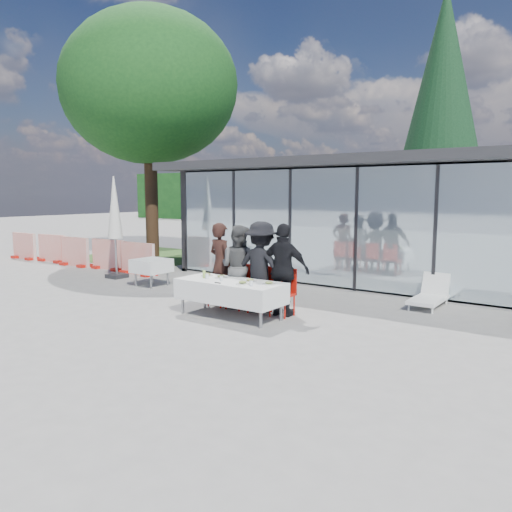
{
  "coord_description": "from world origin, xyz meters",
  "views": [
    {
      "loc": [
        6.22,
        -7.62,
        2.52
      ],
      "look_at": [
        -0.06,
        1.2,
        1.15
      ],
      "focal_mm": 35.0,
      "sensor_mm": 36.0,
      "label": 1
    }
  ],
  "objects_px": {
    "diner_chair_b": "(240,284)",
    "market_umbrella": "(115,213)",
    "construction_barriers": "(77,253)",
    "diner_a": "(221,264)",
    "diner_b": "(239,267)",
    "plate_a": "(207,275)",
    "diner_chair_a": "(222,281)",
    "folded_eyeglasses": "(218,283)",
    "spare_table_left": "(151,266)",
    "lounger": "(431,295)",
    "deciduous_tree": "(149,88)",
    "plate_b": "(221,277)",
    "diner_chair_d": "(284,290)",
    "dining_table": "(230,291)",
    "spare_chair_b": "(466,281)",
    "plate_extra": "(243,283)",
    "diner_chair_c": "(262,287)",
    "conifer_tree": "(442,104)",
    "plate_d": "(269,283)",
    "juice_bottle": "(204,274)",
    "diner_d": "(284,270)",
    "plate_c": "(250,281)",
    "diner_c": "(261,267)"
  },
  "relations": [
    {
      "from": "deciduous_tree",
      "to": "lounger",
      "type": "bearing_deg",
      "value": -11.91
    },
    {
      "from": "construction_barriers",
      "to": "diner_a",
      "type": "bearing_deg",
      "value": -12.96
    },
    {
      "from": "diner_chair_a",
      "to": "diner_chair_d",
      "type": "distance_m",
      "value": 1.66
    },
    {
      "from": "plate_d",
      "to": "spare_table_left",
      "type": "xyz_separation_m",
      "value": [
        -4.73,
        1.32,
        -0.22
      ]
    },
    {
      "from": "plate_extra",
      "to": "lounger",
      "type": "distance_m",
      "value": 4.42
    },
    {
      "from": "plate_extra",
      "to": "construction_barriers",
      "type": "bearing_deg",
      "value": 163.62
    },
    {
      "from": "diner_chair_d",
      "to": "diner_a",
      "type": "bearing_deg",
      "value": -178.71
    },
    {
      "from": "diner_a",
      "to": "deciduous_tree",
      "type": "bearing_deg",
      "value": -22.14
    },
    {
      "from": "diner_d",
      "to": "folded_eyeglasses",
      "type": "xyz_separation_m",
      "value": [
        -0.86,
        -1.07,
        -0.2
      ]
    },
    {
      "from": "plate_a",
      "to": "lounger",
      "type": "distance_m",
      "value": 5.0
    },
    {
      "from": "spare_chair_b",
      "to": "plate_extra",
      "type": "bearing_deg",
      "value": -126.99
    },
    {
      "from": "diner_b",
      "to": "plate_a",
      "type": "distance_m",
      "value": 0.72
    },
    {
      "from": "market_umbrella",
      "to": "construction_barriers",
      "type": "xyz_separation_m",
      "value": [
        -3.13,
        0.82,
        -1.48
      ]
    },
    {
      "from": "dining_table",
      "to": "market_umbrella",
      "type": "xyz_separation_m",
      "value": [
        -5.68,
        1.73,
        1.38
      ]
    },
    {
      "from": "plate_d",
      "to": "diner_chair_d",
      "type": "bearing_deg",
      "value": 94.75
    },
    {
      "from": "plate_b",
      "to": "construction_barriers",
      "type": "height_order",
      "value": "construction_barriers"
    },
    {
      "from": "diner_b",
      "to": "plate_a",
      "type": "xyz_separation_m",
      "value": [
        -0.43,
        -0.55,
        -0.14
      ]
    },
    {
      "from": "deciduous_tree",
      "to": "diner_chair_b",
      "type": "bearing_deg",
      "value": -31.7
    },
    {
      "from": "diner_chair_b",
      "to": "market_umbrella",
      "type": "bearing_deg",
      "value": 169.65
    },
    {
      "from": "juice_bottle",
      "to": "diner_chair_a",
      "type": "bearing_deg",
      "value": 103.38
    },
    {
      "from": "plate_b",
      "to": "conifer_tree",
      "type": "bearing_deg",
      "value": 86.19
    },
    {
      "from": "plate_extra",
      "to": "conifer_tree",
      "type": "bearing_deg",
      "value": 89.8
    },
    {
      "from": "diner_chair_b",
      "to": "diner_chair_c",
      "type": "bearing_deg",
      "value": 0.0
    },
    {
      "from": "lounger",
      "to": "market_umbrella",
      "type": "bearing_deg",
      "value": -169.36
    },
    {
      "from": "diner_b",
      "to": "folded_eyeglasses",
      "type": "xyz_separation_m",
      "value": [
        0.29,
        -1.07,
        -0.16
      ]
    },
    {
      "from": "plate_d",
      "to": "construction_barriers",
      "type": "xyz_separation_m",
      "value": [
        -9.7,
        2.45,
        -0.34
      ]
    },
    {
      "from": "diner_chair_d",
      "to": "dining_table",
      "type": "bearing_deg",
      "value": -137.9
    },
    {
      "from": "folded_eyeglasses",
      "to": "conifer_tree",
      "type": "distance_m",
      "value": 14.17
    },
    {
      "from": "spare_table_left",
      "to": "lounger",
      "type": "height_order",
      "value": "spare_table_left"
    },
    {
      "from": "diner_chair_b",
      "to": "spare_table_left",
      "type": "bearing_deg",
      "value": 169.24
    },
    {
      "from": "diner_chair_b",
      "to": "plate_extra",
      "type": "distance_m",
      "value": 1.22
    },
    {
      "from": "diner_chair_c",
      "to": "diner_chair_b",
      "type": "bearing_deg",
      "value": 180.0
    },
    {
      "from": "diner_chair_a",
      "to": "diner_c",
      "type": "distance_m",
      "value": 1.18
    },
    {
      "from": "plate_b",
      "to": "plate_extra",
      "type": "distance_m",
      "value": 0.86
    },
    {
      "from": "spare_chair_b",
      "to": "lounger",
      "type": "bearing_deg",
      "value": -130.37
    },
    {
      "from": "diner_chair_c",
      "to": "plate_a",
      "type": "relative_size",
      "value": 3.68
    },
    {
      "from": "dining_table",
      "to": "spare_chair_b",
      "type": "height_order",
      "value": "spare_chair_b"
    },
    {
      "from": "diner_chair_b",
      "to": "deciduous_tree",
      "type": "height_order",
      "value": "deciduous_tree"
    },
    {
      "from": "diner_d",
      "to": "plate_c",
      "type": "relative_size",
      "value": 7.19
    },
    {
      "from": "plate_extra",
      "to": "folded_eyeglasses",
      "type": "relative_size",
      "value": 1.89
    },
    {
      "from": "plate_extra",
      "to": "juice_bottle",
      "type": "bearing_deg",
      "value": 174.74
    },
    {
      "from": "diner_chair_b",
      "to": "spare_chair_b",
      "type": "xyz_separation_m",
      "value": [
        3.95,
        3.3,
        0.0
      ]
    },
    {
      "from": "diner_chair_a",
      "to": "folded_eyeglasses",
      "type": "relative_size",
      "value": 6.96
    },
    {
      "from": "plate_b",
      "to": "deciduous_tree",
      "type": "xyz_separation_m",
      "value": [
        -8.16,
        5.67,
        5.71
      ]
    },
    {
      "from": "plate_d",
      "to": "plate_extra",
      "type": "xyz_separation_m",
      "value": [
        -0.44,
        -0.27,
        0.0
      ]
    },
    {
      "from": "diner_chair_a",
      "to": "conifer_tree",
      "type": "xyz_separation_m",
      "value": [
        1.32,
        12.06,
        5.45
      ]
    },
    {
      "from": "market_umbrella",
      "to": "lounger",
      "type": "height_order",
      "value": "market_umbrella"
    },
    {
      "from": "market_umbrella",
      "to": "plate_a",
      "type": "bearing_deg",
      "value": -17.66
    },
    {
      "from": "diner_chair_c",
      "to": "plate_extra",
      "type": "xyz_separation_m",
      "value": [
        0.17,
        -0.92,
        0.24
      ]
    },
    {
      "from": "diner_b",
      "to": "market_umbrella",
      "type": "xyz_separation_m",
      "value": [
        -5.36,
        1.02,
        1.0
      ]
    }
  ]
}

